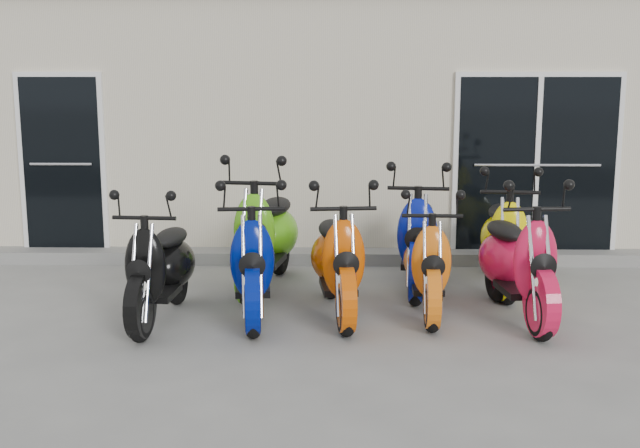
{
  "coord_description": "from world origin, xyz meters",
  "views": [
    {
      "loc": [
        0.16,
        -7.58,
        2.29
      ],
      "look_at": [
        0.0,
        0.6,
        0.75
      ],
      "focal_mm": 45.0,
      "sensor_mm": 36.0,
      "label": 1
    }
  ],
  "objects_px": {
    "scooter_back_blue": "(418,223)",
    "scooter_back_yellow": "(505,226)",
    "scooter_front_orange_b": "(428,249)",
    "scooter_front_red": "(518,247)",
    "scooter_front_orange_a": "(338,245)",
    "scooter_front_blue": "(252,246)",
    "scooter_front_black": "(160,253)",
    "scooter_back_green": "(266,220)"
  },
  "relations": [
    {
      "from": "scooter_back_blue",
      "to": "scooter_back_yellow",
      "type": "bearing_deg",
      "value": 9.08
    },
    {
      "from": "scooter_front_orange_b",
      "to": "scooter_front_red",
      "type": "xyz_separation_m",
      "value": [
        0.83,
        -0.16,
        0.06
      ]
    },
    {
      "from": "scooter_front_orange_a",
      "to": "scooter_back_blue",
      "type": "distance_m",
      "value": 1.31
    },
    {
      "from": "scooter_front_blue",
      "to": "scooter_front_orange_b",
      "type": "xyz_separation_m",
      "value": [
        1.67,
        0.15,
        -0.05
      ]
    },
    {
      "from": "scooter_front_black",
      "to": "scooter_front_orange_a",
      "type": "height_order",
      "value": "scooter_front_orange_a"
    },
    {
      "from": "scooter_front_orange_b",
      "to": "scooter_back_blue",
      "type": "bearing_deg",
      "value": 91.61
    },
    {
      "from": "scooter_front_orange_a",
      "to": "scooter_back_blue",
      "type": "bearing_deg",
      "value": 42.42
    },
    {
      "from": "scooter_front_orange_a",
      "to": "scooter_back_yellow",
      "type": "distance_m",
      "value": 2.06
    },
    {
      "from": "scooter_back_green",
      "to": "scooter_front_red",
      "type": "bearing_deg",
      "value": -13.56
    },
    {
      "from": "scooter_front_orange_a",
      "to": "scooter_back_green",
      "type": "distance_m",
      "value": 1.21
    },
    {
      "from": "scooter_back_yellow",
      "to": "scooter_front_red",
      "type": "bearing_deg",
      "value": -88.7
    },
    {
      "from": "scooter_front_black",
      "to": "scooter_back_green",
      "type": "xyz_separation_m",
      "value": [
        0.89,
        1.15,
        0.1
      ]
    },
    {
      "from": "scooter_front_black",
      "to": "scooter_back_yellow",
      "type": "relative_size",
      "value": 0.95
    },
    {
      "from": "scooter_front_red",
      "to": "scooter_back_blue",
      "type": "relative_size",
      "value": 0.97
    },
    {
      "from": "scooter_back_blue",
      "to": "scooter_front_blue",
      "type": "bearing_deg",
      "value": -141.08
    },
    {
      "from": "scooter_front_blue",
      "to": "scooter_front_orange_a",
      "type": "bearing_deg",
      "value": -1.51
    },
    {
      "from": "scooter_front_orange_a",
      "to": "scooter_back_blue",
      "type": "relative_size",
      "value": 0.96
    },
    {
      "from": "scooter_front_orange_a",
      "to": "scooter_front_red",
      "type": "xyz_separation_m",
      "value": [
        1.69,
        -0.08,
        0.01
      ]
    },
    {
      "from": "scooter_back_green",
      "to": "scooter_back_blue",
      "type": "relative_size",
      "value": 1.05
    },
    {
      "from": "scooter_front_red",
      "to": "scooter_back_green",
      "type": "xyz_separation_m",
      "value": [
        -2.45,
        1.02,
        0.05
      ]
    },
    {
      "from": "scooter_front_blue",
      "to": "scooter_front_orange_a",
      "type": "relative_size",
      "value": 1.0
    },
    {
      "from": "scooter_front_red",
      "to": "scooter_back_green",
      "type": "height_order",
      "value": "scooter_back_green"
    },
    {
      "from": "scooter_front_orange_b",
      "to": "scooter_back_blue",
      "type": "distance_m",
      "value": 0.9
    },
    {
      "from": "scooter_front_black",
      "to": "scooter_front_red",
      "type": "distance_m",
      "value": 3.34
    },
    {
      "from": "scooter_back_yellow",
      "to": "scooter_front_orange_b",
      "type": "bearing_deg",
      "value": -128.16
    },
    {
      "from": "scooter_front_black",
      "to": "scooter_front_blue",
      "type": "distance_m",
      "value": 0.86
    },
    {
      "from": "scooter_front_blue",
      "to": "scooter_back_green",
      "type": "relative_size",
      "value": 0.92
    },
    {
      "from": "scooter_front_red",
      "to": "scooter_back_blue",
      "type": "distance_m",
      "value": 1.35
    },
    {
      "from": "scooter_front_orange_a",
      "to": "scooter_back_green",
      "type": "height_order",
      "value": "scooter_back_green"
    },
    {
      "from": "scooter_front_red",
      "to": "scooter_back_blue",
      "type": "height_order",
      "value": "scooter_back_blue"
    },
    {
      "from": "scooter_front_black",
      "to": "scooter_back_green",
      "type": "bearing_deg",
      "value": 56.78
    },
    {
      "from": "scooter_front_blue",
      "to": "scooter_front_red",
      "type": "xyz_separation_m",
      "value": [
        2.5,
        -0.02,
        0.01
      ]
    },
    {
      "from": "scooter_front_orange_a",
      "to": "scooter_back_blue",
      "type": "xyz_separation_m",
      "value": [
        0.86,
        0.98,
        0.03
      ]
    },
    {
      "from": "scooter_front_black",
      "to": "scooter_front_orange_a",
      "type": "bearing_deg",
      "value": 11.86
    },
    {
      "from": "scooter_front_red",
      "to": "scooter_front_orange_a",
      "type": "bearing_deg",
      "value": 170.86
    },
    {
      "from": "scooter_front_blue",
      "to": "scooter_front_red",
      "type": "bearing_deg",
      "value": -6.31
    },
    {
      "from": "scooter_front_blue",
      "to": "scooter_front_orange_b",
      "type": "height_order",
      "value": "scooter_front_blue"
    },
    {
      "from": "scooter_front_orange_b",
      "to": "scooter_back_yellow",
      "type": "height_order",
      "value": "scooter_back_yellow"
    },
    {
      "from": "scooter_back_green",
      "to": "scooter_back_yellow",
      "type": "xyz_separation_m",
      "value": [
        2.55,
        0.08,
        -0.06
      ]
    },
    {
      "from": "scooter_back_yellow",
      "to": "scooter_back_green",
      "type": "bearing_deg",
      "value": -171.55
    },
    {
      "from": "scooter_front_black",
      "to": "scooter_back_green",
      "type": "height_order",
      "value": "scooter_back_green"
    },
    {
      "from": "scooter_front_red",
      "to": "scooter_front_orange_b",
      "type": "bearing_deg",
      "value": 162.33
    }
  ]
}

